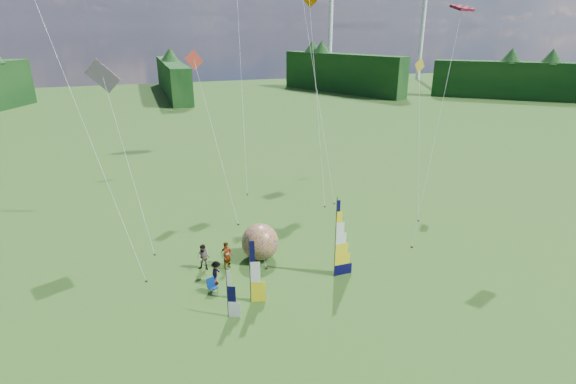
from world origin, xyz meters
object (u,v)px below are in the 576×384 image
object	(u,v)px
bol_inflatable	(260,242)
spectator_a	(227,256)
side_banner_far	(227,294)
feather_banner_main	(335,240)
spectator_b	(204,257)
spectator_c	(216,273)
camp_chair	(213,286)
side_banner_left	(250,272)
kite_whale	(313,56)
spectator_d	(227,254)

from	to	relation	value
bol_inflatable	spectator_a	distance (m)	2.42
side_banner_far	spectator_a	xyz separation A→B (m)	(1.02, 5.11, -0.52)
feather_banner_main	spectator_a	distance (m)	7.02
bol_inflatable	spectator_a	world-z (taller)	bol_inflatable
spectator_b	spectator_c	world-z (taller)	spectator_b
side_banner_far	spectator_b	bearing A→B (deg)	118.68
camp_chair	side_banner_far	bearing A→B (deg)	-101.00
feather_banner_main	side_banner_left	distance (m)	5.72
spectator_b	kite_whale	xyz separation A→B (m)	(12.77, 13.73, 11.24)
bol_inflatable	spectator_d	bearing A→B (deg)	-177.41
bol_inflatable	camp_chair	size ratio (longest dim) A/B	2.63
feather_banner_main	kite_whale	size ratio (longest dim) A/B	0.21
side_banner_far	spectator_c	distance (m)	3.52
spectator_a	camp_chair	world-z (taller)	spectator_a
spectator_d	camp_chair	bearing A→B (deg)	108.05
spectator_a	bol_inflatable	bearing A→B (deg)	-24.74
spectator_c	spectator_d	distance (m)	2.38
spectator_d	camp_chair	distance (m)	3.41
side_banner_far	spectator_d	world-z (taller)	side_banner_far
spectator_d	feather_banner_main	bearing A→B (deg)	-167.13
feather_banner_main	spectator_b	xyz separation A→B (m)	(-7.50, 3.45, -1.67)
camp_chair	spectator_c	bearing A→B (deg)	47.75
side_banner_far	camp_chair	distance (m)	2.72
side_banner_far	spectator_b	world-z (taller)	side_banner_far
kite_whale	side_banner_far	bearing A→B (deg)	-136.65
side_banner_far	spectator_c	world-z (taller)	side_banner_far
bol_inflatable	camp_chair	bearing A→B (deg)	-139.79
spectator_a	spectator_d	size ratio (longest dim) A/B	1.18
bol_inflatable	side_banner_far	bearing A→B (deg)	-120.65
spectator_b	camp_chair	world-z (taller)	spectator_b
kite_whale	feather_banner_main	bearing A→B (deg)	-120.89
feather_banner_main	side_banner_far	size ratio (longest dim) A/B	1.78
side_banner_left	bol_inflatable	world-z (taller)	side_banner_left
camp_chair	kite_whale	xyz separation A→B (m)	(12.74, 16.65, 11.64)
camp_chair	spectator_b	bearing A→B (deg)	71.08
bol_inflatable	spectator_b	xyz separation A→B (m)	(-3.77, -0.24, -0.36)
spectator_d	kite_whale	bearing A→B (deg)	-85.82
bol_inflatable	spectator_d	xyz separation A→B (m)	(-2.26, -0.10, -0.46)
spectator_c	camp_chair	bearing A→B (deg)	-175.09
side_banner_left	camp_chair	bearing A→B (deg)	155.41
side_banner_far	kite_whale	xyz separation A→B (m)	(12.36, 19.16, 10.68)
side_banner_far	bol_inflatable	world-z (taller)	side_banner_far
spectator_b	side_banner_left	bearing A→B (deg)	-40.08
spectator_b	kite_whale	size ratio (longest dim) A/B	0.07
spectator_c	spectator_d	xyz separation A→B (m)	(1.08, 2.11, 0.01)
spectator_b	camp_chair	bearing A→B (deg)	-62.46
feather_banner_main	kite_whale	world-z (taller)	kite_whale
side_banner_left	side_banner_far	xyz separation A→B (m)	(-1.49, -0.95, -0.49)
bol_inflatable	spectator_b	distance (m)	3.80
bol_inflatable	spectator_b	bearing A→B (deg)	-176.31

